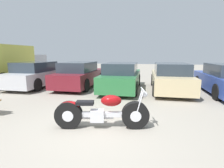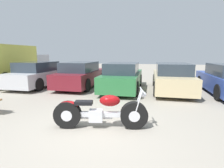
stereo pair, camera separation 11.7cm
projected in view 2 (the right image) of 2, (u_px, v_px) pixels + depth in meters
name	position (u px, v px, depth m)	size (l,w,h in m)	color
ground_plane	(95.00, 129.00, 4.43)	(60.00, 60.00, 0.00)	gray
motorcycle	(100.00, 112.00, 4.43)	(2.39, 0.83, 1.02)	black
parked_car_silver	(40.00, 75.00, 10.30)	(1.81, 4.46, 1.44)	#BCBCC1
parked_car_maroon	(82.00, 75.00, 10.11)	(1.81, 4.46, 1.44)	maroon
parked_car_green	(123.00, 77.00, 9.20)	(1.81, 4.46, 1.44)	#286B38
parked_car_champagne	(172.00, 78.00, 8.86)	(1.81, 4.46, 1.44)	#C6B284
delivery_truck	(5.00, 62.00, 11.09)	(2.32, 6.14, 2.43)	#CCC64C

